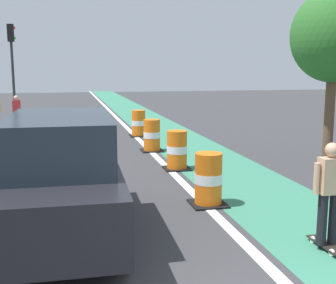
{
  "coord_description": "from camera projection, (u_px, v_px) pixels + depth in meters",
  "views": [
    {
      "loc": [
        -1.79,
        -3.2,
        2.78
      ],
      "look_at": [
        0.45,
        6.48,
        1.1
      ],
      "focal_mm": 46.23,
      "sensor_mm": 36.0,
      "label": 1
    }
  ],
  "objects": [
    {
      "name": "traffic_barrel_far",
      "position": [
        139.0,
        124.0,
        17.99
      ],
      "size": [
        0.73,
        0.73,
        1.09
      ],
      "color": "orange",
      "rests_on": "ground"
    },
    {
      "name": "pedestrian_waiting",
      "position": [
        17.0,
        112.0,
        19.43
      ],
      "size": [
        0.34,
        0.2,
        1.61
      ],
      "color": "#33333D",
      "rests_on": "ground"
    },
    {
      "name": "traffic_barrel_front",
      "position": [
        208.0,
        180.0,
        8.88
      ],
      "size": [
        0.73,
        0.73,
        1.09
      ],
      "color": "orange",
      "rests_on": "ground"
    },
    {
      "name": "skateboarder_on_lane",
      "position": [
        330.0,
        193.0,
        6.62
      ],
      "size": [
        0.57,
        0.8,
        1.69
      ],
      "color": "black",
      "rests_on": "ground"
    },
    {
      "name": "traffic_barrel_back",
      "position": [
        152.0,
        136.0,
        14.73
      ],
      "size": [
        0.73,
        0.73,
        1.09
      ],
      "color": "orange",
      "rests_on": "ground"
    },
    {
      "name": "traffic_barrel_mid",
      "position": [
        177.0,
        151.0,
        12.06
      ],
      "size": [
        0.73,
        0.73,
        1.09
      ],
      "color": "orange",
      "rests_on": "ground"
    },
    {
      "name": "parked_suv_nearest",
      "position": [
        62.0,
        176.0,
        7.15
      ],
      "size": [
        2.02,
        4.65,
        2.04
      ],
      "color": "black",
      "rests_on": "ground"
    },
    {
      "name": "traffic_light_corner",
      "position": [
        12.0,
        55.0,
        22.86
      ],
      "size": [
        0.41,
        0.32,
        5.1
      ],
      "color": "#2D2D2D",
      "rests_on": "ground"
    },
    {
      "name": "street_tree_sidewalk",
      "position": [
        334.0,
        37.0,
        12.0
      ],
      "size": [
        2.4,
        2.4,
        5.0
      ],
      "color": "brown",
      "rests_on": "ground"
    },
    {
      "name": "bike_lane_strip",
      "position": [
        186.0,
        145.0,
        15.99
      ],
      "size": [
        2.5,
        80.0,
        0.01
      ],
      "primitive_type": "cube",
      "color": "#387F60",
      "rests_on": "ground"
    },
    {
      "name": "lane_divider_stripe",
      "position": [
        146.0,
        147.0,
        15.66
      ],
      "size": [
        0.2,
        80.0,
        0.01
      ],
      "primitive_type": "cube",
      "color": "silver",
      "rests_on": "ground"
    }
  ]
}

